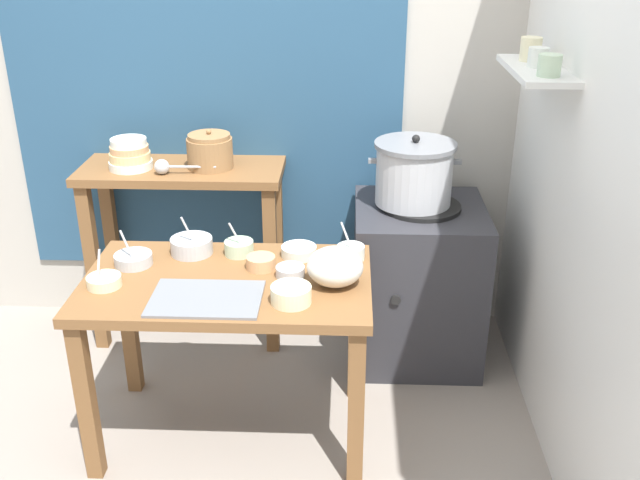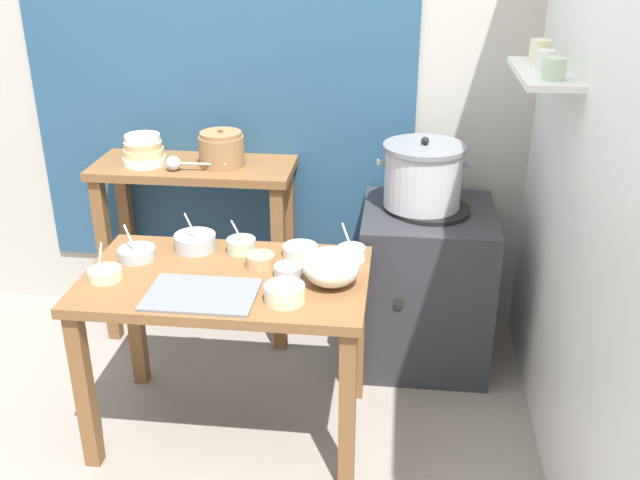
# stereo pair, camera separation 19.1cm
# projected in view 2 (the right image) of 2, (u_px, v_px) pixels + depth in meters

# --- Properties ---
(ground_plane) EXTENTS (9.00, 9.00, 0.00)m
(ground_plane) POSITION_uv_depth(u_px,v_px,m) (212.00, 431.00, 3.05)
(ground_plane) COLOR gray
(wall_back) EXTENTS (4.40, 0.12, 2.60)m
(wall_back) POSITION_uv_depth(u_px,v_px,m) (269.00, 70.00, 3.50)
(wall_back) COLOR #B2ADA3
(wall_back) RESTS_ON ground
(wall_right) EXTENTS (0.30, 3.20, 2.60)m
(wall_right) POSITION_uv_depth(u_px,v_px,m) (591.00, 128.00, 2.55)
(wall_right) COLOR white
(wall_right) RESTS_ON ground
(prep_table) EXTENTS (1.10, 0.66, 0.72)m
(prep_table) POSITION_uv_depth(u_px,v_px,m) (227.00, 300.00, 2.83)
(prep_table) COLOR brown
(prep_table) RESTS_ON ground
(back_shelf_table) EXTENTS (0.96, 0.40, 0.90)m
(back_shelf_table) POSITION_uv_depth(u_px,v_px,m) (196.00, 207.00, 3.55)
(back_shelf_table) COLOR brown
(back_shelf_table) RESTS_ON ground
(stove_block) EXTENTS (0.60, 0.61, 0.78)m
(stove_block) POSITION_uv_depth(u_px,v_px,m) (425.00, 285.00, 3.44)
(stove_block) COLOR #2D2D33
(stove_block) RESTS_ON ground
(steamer_pot) EXTENTS (0.42, 0.37, 0.32)m
(steamer_pot) POSITION_uv_depth(u_px,v_px,m) (423.00, 175.00, 3.24)
(steamer_pot) COLOR #B7BABF
(steamer_pot) RESTS_ON stove_block
(clay_pot) EXTENTS (0.21, 0.21, 0.19)m
(clay_pot) POSITION_uv_depth(u_px,v_px,m) (221.00, 149.00, 3.41)
(clay_pot) COLOR olive
(clay_pot) RESTS_ON back_shelf_table
(bowl_stack_enamel) EXTENTS (0.20, 0.20, 0.14)m
(bowl_stack_enamel) POSITION_uv_depth(u_px,v_px,m) (144.00, 151.00, 3.43)
(bowl_stack_enamel) COLOR silver
(bowl_stack_enamel) RESTS_ON back_shelf_table
(ladle) EXTENTS (0.28, 0.07, 0.07)m
(ladle) POSITION_uv_depth(u_px,v_px,m) (176.00, 163.00, 3.36)
(ladle) COLOR #B7BABF
(ladle) RESTS_ON back_shelf_table
(serving_tray) EXTENTS (0.40, 0.28, 0.01)m
(serving_tray) POSITION_uv_depth(u_px,v_px,m) (202.00, 294.00, 2.64)
(serving_tray) COLOR slate
(serving_tray) RESTS_ON prep_table
(plastic_bag) EXTENTS (0.21, 0.21, 0.14)m
(plastic_bag) POSITION_uv_depth(u_px,v_px,m) (332.00, 267.00, 2.69)
(plastic_bag) COLOR silver
(plastic_bag) RESTS_ON prep_table
(prep_bowl_0) EXTENTS (0.11, 0.11, 0.05)m
(prep_bowl_0) POSITION_uv_depth(u_px,v_px,m) (260.00, 260.00, 2.85)
(prep_bowl_0) COLOR tan
(prep_bowl_0) RESTS_ON prep_table
(prep_bowl_1) EXTENTS (0.15, 0.15, 0.15)m
(prep_bowl_1) POSITION_uv_depth(u_px,v_px,m) (137.00, 253.00, 2.91)
(prep_bowl_1) COLOR #B7BABF
(prep_bowl_1) RESTS_ON prep_table
(prep_bowl_2) EXTENTS (0.13, 0.13, 0.14)m
(prep_bowl_2) POSITION_uv_depth(u_px,v_px,m) (105.00, 273.00, 2.75)
(prep_bowl_2) COLOR beige
(prep_bowl_2) RESTS_ON prep_table
(prep_bowl_3) EXTENTS (0.17, 0.17, 0.17)m
(prep_bowl_3) POSITION_uv_depth(u_px,v_px,m) (195.00, 241.00, 2.99)
(prep_bowl_3) COLOR #B7BABF
(prep_bowl_3) RESTS_ON prep_table
(prep_bowl_4) EXTENTS (0.14, 0.14, 0.04)m
(prep_bowl_4) POSITION_uv_depth(u_px,v_px,m) (300.00, 250.00, 2.94)
(prep_bowl_4) COLOR silver
(prep_bowl_4) RESTS_ON prep_table
(prep_bowl_5) EXTENTS (0.11, 0.11, 0.16)m
(prep_bowl_5) POSITION_uv_depth(u_px,v_px,m) (351.00, 253.00, 2.90)
(prep_bowl_5) COLOR silver
(prep_bowl_5) RESTS_ON prep_table
(prep_bowl_6) EXTENTS (0.15, 0.15, 0.06)m
(prep_bowl_6) POSITION_uv_depth(u_px,v_px,m) (285.00, 293.00, 2.59)
(prep_bowl_6) COLOR beige
(prep_bowl_6) RESTS_ON prep_table
(prep_bowl_7) EXTENTS (0.12, 0.12, 0.14)m
(prep_bowl_7) POSITION_uv_depth(u_px,v_px,m) (241.00, 245.00, 2.97)
(prep_bowl_7) COLOR #B7D1AD
(prep_bowl_7) RESTS_ON prep_table
(prep_bowl_8) EXTENTS (0.11, 0.11, 0.04)m
(prep_bowl_8) POSITION_uv_depth(u_px,v_px,m) (288.00, 270.00, 2.78)
(prep_bowl_8) COLOR #B7BABF
(prep_bowl_8) RESTS_ON prep_table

